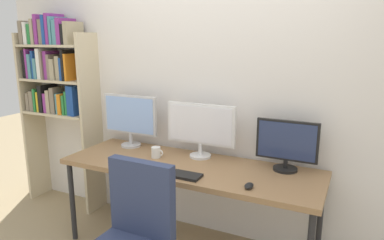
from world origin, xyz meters
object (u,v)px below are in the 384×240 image
(monitor_left, at_px, (130,118))
(computer_mouse, at_px, (249,186))
(monitor_center, at_px, (201,127))
(keyboard_main, at_px, (175,174))
(bookshelf, at_px, (56,80))
(coffee_mug, at_px, (156,152))
(desk, at_px, (189,171))
(monitor_right, at_px, (287,144))

(monitor_left, distance_m, computer_mouse, 1.34)
(computer_mouse, bearing_deg, monitor_center, 141.70)
(keyboard_main, bearing_deg, bookshelf, 163.91)
(bookshelf, distance_m, coffee_mug, 1.38)
(desk, xyz_separation_m, monitor_right, (0.70, 0.21, 0.26))
(monitor_left, xyz_separation_m, monitor_right, (1.40, -0.00, -0.06))
(monitor_right, xyz_separation_m, coffee_mug, (-1.02, -0.18, -0.16))
(monitor_right, xyz_separation_m, computer_mouse, (-0.15, -0.43, -0.19))
(bookshelf, relative_size, computer_mouse, 20.14)
(monitor_right, height_order, keyboard_main, monitor_right)
(monitor_left, bearing_deg, bookshelf, 178.94)
(bookshelf, bearing_deg, desk, -8.18)
(monitor_left, relative_size, coffee_mug, 5.13)
(bookshelf, xyz_separation_m, coffee_mug, (1.27, -0.19, -0.51))
(monitor_left, relative_size, computer_mouse, 5.67)
(monitor_center, relative_size, coffee_mug, 5.64)
(monitor_center, distance_m, keyboard_main, 0.51)
(monitor_left, height_order, monitor_center, monitor_left)
(desk, relative_size, monitor_center, 3.41)
(desk, distance_m, bookshelf, 1.72)
(monitor_right, bearing_deg, bookshelf, 179.59)
(bookshelf, distance_m, monitor_center, 1.62)
(bookshelf, height_order, monitor_left, bookshelf)
(bookshelf, distance_m, computer_mouse, 2.25)
(desk, distance_m, coffee_mug, 0.34)
(bookshelf, bearing_deg, monitor_right, -0.41)
(monitor_center, distance_m, computer_mouse, 0.74)
(desk, xyz_separation_m, monitor_center, (0.00, 0.21, 0.31))
(computer_mouse, bearing_deg, monitor_left, 160.84)
(monitor_center, bearing_deg, bookshelf, 179.41)
(monitor_left, height_order, coffee_mug, monitor_left)
(monitor_center, relative_size, keyboard_main, 1.52)
(keyboard_main, height_order, coffee_mug, coffee_mug)
(bookshelf, bearing_deg, monitor_left, -1.06)
(monitor_center, bearing_deg, coffee_mug, -151.52)
(coffee_mug, bearing_deg, monitor_left, 155.01)
(keyboard_main, bearing_deg, desk, 90.00)
(desk, relative_size, monitor_right, 4.49)
(desk, height_order, computer_mouse, computer_mouse)
(desk, height_order, coffee_mug, coffee_mug)
(desk, bearing_deg, bookshelf, 171.82)
(desk, relative_size, keyboard_main, 5.19)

